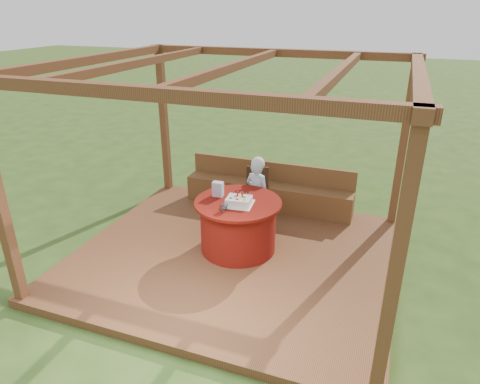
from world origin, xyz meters
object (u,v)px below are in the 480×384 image
Objects in this scene: elderly_woman at (257,193)px; birthday_cake at (239,201)px; gift_bag at (218,189)px; bench at (268,193)px; chair at (256,190)px; drinking_glass at (224,208)px; table at (238,225)px.

elderly_woman reaches higher than birthday_cake.
bench is at bearing 76.27° from gift_bag.
gift_bag is at bearing -100.82° from chair.
elderly_woman is 10.94× the size of drinking_glass.
drinking_glass is (-0.06, -1.94, 0.57)m from bench.
gift_bag is (-0.39, 0.16, 0.06)m from birthday_cake.
table is at bearing 117.56° from birthday_cake.
gift_bag is 1.96× the size of drinking_glass.
gift_bag reaches higher than chair.
table is 0.45m from birthday_cake.
bench is 1.66m from gift_bag.
gift_bag is 0.52m from drinking_glass.
bench is at bearing 88.27° from drinking_glass.
drinking_glass is (-0.13, -1.08, 0.21)m from elderly_woman.
gift_bag is (-0.33, -1.50, 0.62)m from bench.
elderly_woman reaches higher than chair.
birthday_cake reaches higher than bench.
birthday_cake is 0.42m from gift_bag.
elderly_woman is 2.87× the size of birthday_cake.
table is at bearing -13.45° from gift_bag.
bench is 1.58m from table.
gift_bag reaches higher than bench.
elderly_woman is 0.83m from birthday_cake.
drinking_glass is (-0.11, -0.28, -0.00)m from birthday_cake.
gift_bag is (-0.22, -1.15, 0.44)m from chair.
table is 2.94× the size of birthday_cake.
chair is 1.38m from birthday_cake.
birthday_cake is at bearing -24.02° from gift_bag.
table is 1.03× the size of elderly_woman.
table is 0.57m from drinking_glass.
chair is at bearing 97.20° from birthday_cake.
drinking_glass reaches higher than table.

